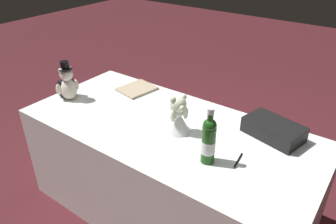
% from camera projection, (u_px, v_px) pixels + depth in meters
% --- Properties ---
extents(ground_plane, '(12.00, 12.00, 0.00)m').
position_uv_depth(ground_plane, '(168.00, 209.00, 2.37)').
color(ground_plane, '#47191E').
extents(reception_table, '(1.87, 0.87, 0.72)m').
position_uv_depth(reception_table, '(168.00, 171.00, 2.19)').
color(reception_table, white).
rests_on(reception_table, ground_plane).
extents(teddy_bear_groom, '(0.16, 0.16, 0.28)m').
position_uv_depth(teddy_bear_groom, '(67.00, 85.00, 2.29)').
color(teddy_bear_groom, beige).
rests_on(teddy_bear_groom, reception_table).
extents(teddy_bear_bride, '(0.21, 0.18, 0.25)m').
position_uv_depth(teddy_bear_bride, '(177.00, 115.00, 1.92)').
color(teddy_bear_bride, white).
rests_on(teddy_bear_bride, reception_table).
extents(champagne_bottle, '(0.07, 0.07, 0.32)m').
position_uv_depth(champagne_bottle, '(209.00, 140.00, 1.64)').
color(champagne_bottle, '#194914').
rests_on(champagne_bottle, reception_table).
extents(signing_pen, '(0.03, 0.15, 0.01)m').
position_uv_depth(signing_pen, '(238.00, 161.00, 1.70)').
color(signing_pen, black).
rests_on(signing_pen, reception_table).
extents(gift_case_black, '(0.37, 0.27, 0.10)m').
position_uv_depth(gift_case_black, '(273.00, 129.00, 1.89)').
color(gift_case_black, black).
rests_on(gift_case_black, reception_table).
extents(guestbook, '(0.26, 0.29, 0.02)m').
position_uv_depth(guestbook, '(137.00, 89.00, 2.45)').
color(guestbook, tan).
rests_on(guestbook, reception_table).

